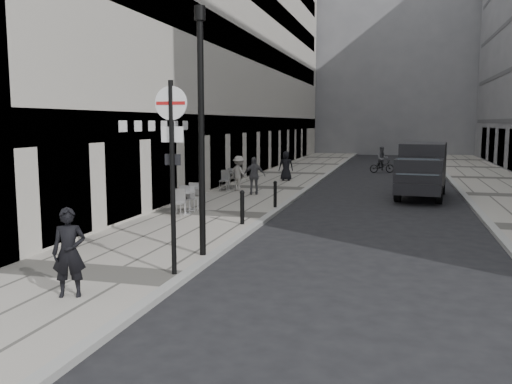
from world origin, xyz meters
TOP-DOWN VIEW (x-y plane):
  - ground at (0.00, 0.00)m, footprint 120.00×120.00m
  - sidewalk at (-2.00, 18.00)m, footprint 4.00×60.00m
  - building_left at (-6.00, 24.50)m, footprint 4.00×45.00m
  - building_far at (1.50, 56.00)m, footprint 24.00×16.00m
  - walking_man at (-1.42, 1.19)m, footprint 0.69×0.58m
  - sign_post at (-0.20, 3.00)m, footprint 0.67×0.10m
  - lamppost at (-0.20, 4.68)m, footprint 0.26×0.26m
  - bollard_near at (-0.38, 8.63)m, footprint 0.13×0.13m
  - bollard_far at (-0.15, 12.14)m, footprint 0.12×0.12m
  - panel_van at (5.18, 17.13)m, footprint 2.32×5.09m
  - cyclist at (3.16, 28.47)m, footprint 1.66×1.01m
  - pedestrian_a at (-1.81, 15.39)m, footprint 1.02×0.66m
  - pedestrian_b at (-2.84, 16.51)m, footprint 1.18×1.01m
  - pedestrian_c at (-1.62, 21.25)m, footprint 0.89×0.72m
  - cafe_table_near at (-2.94, 10.73)m, footprint 0.72×1.62m
  - cafe_table_mid at (-2.80, 9.95)m, footprint 0.70×1.58m
  - cafe_table_far at (-3.43, 16.77)m, footprint 0.73×1.65m

SIDE VIEW (x-z plane):
  - ground at x=0.00m, z-range 0.00..0.00m
  - sidewalk at x=-2.00m, z-range 0.00..0.12m
  - bollard_far at x=-0.15m, z-range 0.12..1.02m
  - cafe_table_mid at x=-2.80m, z-range 0.13..1.03m
  - cafe_table_near at x=-2.94m, z-range 0.13..1.05m
  - cafe_table_far at x=-3.43m, z-range 0.13..1.06m
  - bollard_near at x=-0.38m, z-range 0.12..1.09m
  - cyclist at x=3.16m, z-range -0.19..1.51m
  - pedestrian_c at x=-1.62m, z-range 0.12..1.70m
  - pedestrian_b at x=-2.84m, z-range 0.12..1.70m
  - walking_man at x=-1.42m, z-range 0.12..1.73m
  - pedestrian_a at x=-1.81m, z-range 0.12..1.74m
  - panel_van at x=5.18m, z-range 0.15..2.47m
  - sign_post at x=-0.20m, z-range 0.67..4.59m
  - lamppost at x=-0.20m, z-range 0.44..6.11m
  - building_left at x=-6.00m, z-range 0.00..18.00m
  - building_far at x=1.50m, z-range 0.00..22.00m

